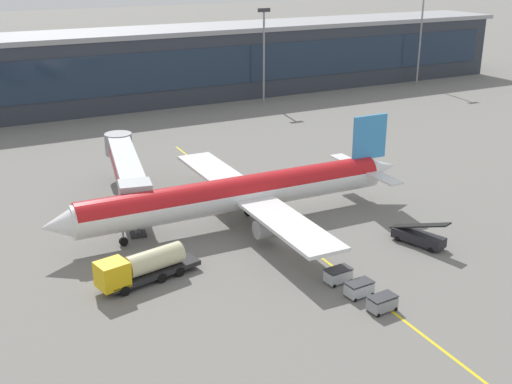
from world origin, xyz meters
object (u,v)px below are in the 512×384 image
at_px(belt_loader, 419,236).
at_px(baggage_cart_2, 338,275).
at_px(baggage_cart_1, 359,288).
at_px(baggage_cart_0, 382,303).
at_px(main_airliner, 239,193).
at_px(fuel_tanker, 142,267).

bearing_deg(belt_loader, baggage_cart_2, -166.59).
bearing_deg(baggage_cart_1, baggage_cart_0, -86.40).
xyz_separation_m(belt_loader, baggage_cart_2, (-13.08, -3.12, -0.21)).
relative_size(main_airliner, baggage_cart_1, 16.78).
bearing_deg(baggage_cart_0, baggage_cart_1, 93.60).
relative_size(main_airliner, baggage_cart_0, 16.78).
relative_size(fuel_tanker, baggage_cart_2, 4.04).
distance_m(main_airliner, baggage_cart_0, 24.64).
xyz_separation_m(fuel_tanker, baggage_cart_2, (17.16, -9.02, -0.96)).
xyz_separation_m(baggage_cart_1, baggage_cart_2, (-0.20, 3.19, 0.00)).
height_order(main_airliner, baggage_cart_2, main_airliner).
relative_size(baggage_cart_0, baggage_cart_1, 1.00).
height_order(main_airliner, fuel_tanker, main_airliner).
bearing_deg(baggage_cart_1, main_airliner, 95.89).
height_order(main_airliner, baggage_cart_0, main_airliner).
distance_m(belt_loader, baggage_cart_0, 15.85).
bearing_deg(belt_loader, main_airliner, 135.47).
height_order(belt_loader, baggage_cart_1, belt_loader).
relative_size(baggage_cart_0, baggage_cart_2, 1.00).
bearing_deg(fuel_tanker, belt_loader, -11.05).
distance_m(main_airliner, fuel_tanker, 17.74).
xyz_separation_m(main_airliner, belt_loader, (15.06, -14.82, -2.92)).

